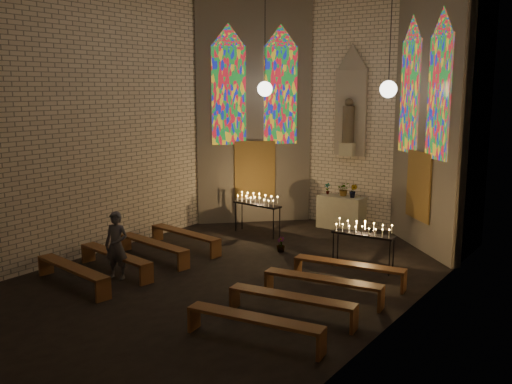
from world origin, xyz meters
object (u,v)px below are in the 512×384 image
altar (341,212)px  votive_stand_right (363,231)px  aisle_flower_pot (281,244)px  votive_stand_left (257,202)px  visitor (116,245)px

altar → votive_stand_right: votive_stand_right is taller
aisle_flower_pot → votive_stand_right: (2.37, -0.13, 0.73)m
altar → votive_stand_right: (2.22, -3.31, 0.43)m
altar → aisle_flower_pot: (-0.15, -3.18, -0.30)m
votive_stand_left → aisle_flower_pot: bearing=-31.0°
aisle_flower_pot → visitor: bearing=-116.1°
altar → votive_stand_left: votive_stand_left is taller
votive_stand_left → votive_stand_right: votive_stand_left is taller
altar → aisle_flower_pot: bearing=-92.7°
altar → votive_stand_right: size_ratio=0.93×
visitor → votive_stand_right: bearing=23.9°
altar → aisle_flower_pot: 3.20m
aisle_flower_pot → votive_stand_left: bearing=143.4°
votive_stand_left → visitor: visitor is taller
altar → votive_stand_left: bearing=-130.0°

